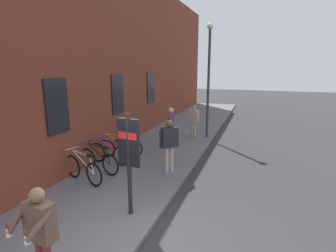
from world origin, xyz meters
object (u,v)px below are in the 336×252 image
at_px(bicycle_leaning_wall, 99,161).
at_px(bicycle_under_window, 120,148).
at_px(pedestrian_crossing_street, 171,124).
at_px(street_lamp, 209,72).
at_px(bicycle_end_of_row, 83,169).
at_px(bicycle_beside_lamp, 109,153).
at_px(transit_info_sign, 129,149).
at_px(pedestrian_near_bus, 194,118).
at_px(pedestrian_by_facade, 169,141).
at_px(tourist_with_hotdogs, 39,228).

relative_size(bicycle_leaning_wall, bicycle_under_window, 1.01).
distance_m(pedestrian_crossing_street, street_lamp, 3.27).
relative_size(bicycle_end_of_row, bicycle_beside_lamp, 0.96).
xyz_separation_m(bicycle_beside_lamp, transit_info_sign, (-2.70, -2.19, 1.21)).
height_order(bicycle_end_of_row, pedestrian_crossing_street, pedestrian_crossing_street).
bearing_deg(bicycle_leaning_wall, bicycle_beside_lamp, 5.26).
height_order(transit_info_sign, pedestrian_crossing_street, transit_info_sign).
distance_m(bicycle_leaning_wall, street_lamp, 6.62).
bearing_deg(pedestrian_near_bus, transit_info_sign, -177.91).
xyz_separation_m(pedestrian_by_facade, street_lamp, (4.72, -0.32, 2.05)).
bearing_deg(tourist_with_hotdogs, bicycle_leaning_wall, 22.85).
relative_size(pedestrian_by_facade, street_lamp, 0.33).
height_order(bicycle_beside_lamp, pedestrian_crossing_street, pedestrian_crossing_street).
xyz_separation_m(bicycle_end_of_row, bicycle_under_window, (2.24, 0.01, 0.00)).
bearing_deg(street_lamp, pedestrian_crossing_street, 155.27).
xyz_separation_m(transit_info_sign, pedestrian_crossing_street, (5.11, 0.70, -0.53)).
height_order(pedestrian_by_facade, pedestrian_crossing_street, pedestrian_crossing_street).
bearing_deg(bicycle_leaning_wall, transit_info_sign, -132.41).
height_order(bicycle_under_window, street_lamp, street_lamp).
relative_size(tourist_with_hotdogs, street_lamp, 0.32).
xyz_separation_m(bicycle_under_window, transit_info_sign, (-3.38, -2.16, 1.21)).
bearing_deg(bicycle_under_window, bicycle_end_of_row, -179.66).
bearing_deg(transit_info_sign, bicycle_under_window, 32.51).
xyz_separation_m(pedestrian_by_facade, pedestrian_crossing_street, (2.40, 0.75, 0.00)).
xyz_separation_m(bicycle_leaning_wall, transit_info_sign, (-1.94, -2.12, 1.21)).
bearing_deg(bicycle_leaning_wall, pedestrian_by_facade, -70.27).
distance_m(bicycle_leaning_wall, bicycle_beside_lamp, 0.77).
height_order(bicycle_leaning_wall, transit_info_sign, transit_info_sign).
bearing_deg(street_lamp, pedestrian_by_facade, 176.11).
bearing_deg(bicycle_leaning_wall, street_lamp, -24.33).
bearing_deg(pedestrian_near_bus, street_lamp, -82.26).
bearing_deg(bicycle_beside_lamp, pedestrian_near_bus, -22.50).
xyz_separation_m(transit_info_sign, tourist_with_hotdogs, (-2.40, 0.29, -0.55)).
bearing_deg(pedestrian_by_facade, pedestrian_near_bus, 3.86).
distance_m(bicycle_beside_lamp, pedestrian_near_bus, 5.05).
bearing_deg(bicycle_beside_lamp, transit_info_sign, -140.99).
xyz_separation_m(bicycle_under_window, pedestrian_crossing_street, (1.73, -1.45, 0.68)).
distance_m(bicycle_beside_lamp, tourist_with_hotdogs, 5.48).
bearing_deg(bicycle_under_window, bicycle_leaning_wall, -178.54).
xyz_separation_m(pedestrian_near_bus, tourist_with_hotdogs, (-9.74, 0.02, 0.11)).
height_order(bicycle_under_window, tourist_with_hotdogs, tourist_with_hotdogs).
height_order(bicycle_end_of_row, street_lamp, street_lamp).
distance_m(bicycle_beside_lamp, transit_info_sign, 3.68).
xyz_separation_m(bicycle_beside_lamp, bicycle_under_window, (0.68, -0.03, 0.00)).
bearing_deg(transit_info_sign, pedestrian_by_facade, -0.95).
xyz_separation_m(bicycle_under_window, pedestrian_by_facade, (-0.67, -2.20, 0.67)).
distance_m(pedestrian_near_bus, pedestrian_crossing_street, 2.28).
bearing_deg(bicycle_end_of_row, tourist_with_hotdogs, -152.38).
height_order(bicycle_end_of_row, tourist_with_hotdogs, tourist_with_hotdogs).
height_order(bicycle_leaning_wall, bicycle_beside_lamp, same).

